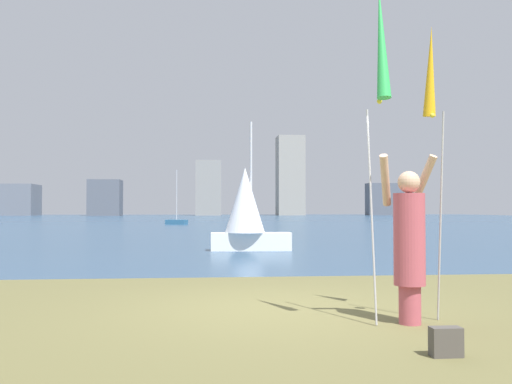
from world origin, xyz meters
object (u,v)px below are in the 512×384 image
(person, at_px, (409,240))
(sailboat_3, at_px, (246,209))
(kite_flag_right, at_px, (431,79))
(sailboat_1, at_px, (177,221))
(kite_flag_left, at_px, (381,49))
(bag, at_px, (446,342))

(person, xyz_separation_m, sailboat_3, (-1.02, 11.78, 0.36))
(kite_flag_right, bearing_deg, person, -141.85)
(kite_flag_right, xyz_separation_m, sailboat_1, (-5.09, 42.18, -2.75))
(kite_flag_left, bearing_deg, sailboat_3, 92.79)
(kite_flag_right, bearing_deg, kite_flag_left, -142.96)
(person, distance_m, kite_flag_right, 2.09)
(kite_flag_left, xyz_separation_m, kite_flag_right, (0.85, 0.65, -0.17))
(kite_flag_left, distance_m, kite_flag_right, 1.08)
(sailboat_1, relative_size, sailboat_3, 1.12)
(kite_flag_left, relative_size, kite_flag_right, 1.07)
(kite_flag_left, height_order, kite_flag_right, kite_flag_left)
(kite_flag_right, bearing_deg, sailboat_1, 96.88)
(kite_flag_left, distance_m, sailboat_3, 12.24)
(kite_flag_left, xyz_separation_m, sailboat_3, (-0.59, 12.09, -1.83))
(kite_flag_left, distance_m, sailboat_1, 43.13)
(bag, bearing_deg, kite_flag_left, 100.95)
(kite_flag_right, height_order, sailboat_3, sailboat_3)
(kite_flag_right, bearing_deg, bag, -109.48)
(person, bearing_deg, kite_flag_right, 37.35)
(person, relative_size, bag, 7.06)
(person, relative_size, sailboat_1, 0.43)
(kite_flag_left, bearing_deg, person, 35.90)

